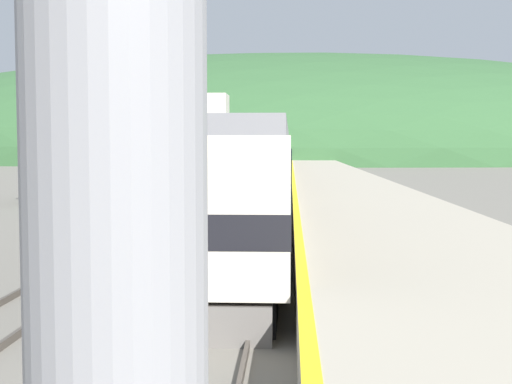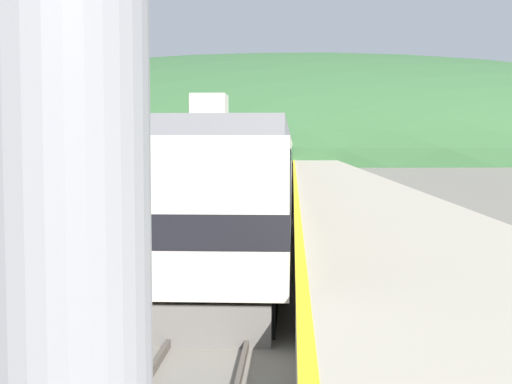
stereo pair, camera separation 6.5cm
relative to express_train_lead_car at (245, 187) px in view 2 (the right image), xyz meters
The scene contains 10 objects.
track_main 42.63m from the express_train_lead_car, 90.00° to the left, with size 1.52×180.00×0.16m.
track_siding 42.86m from the express_train_lead_car, 95.98° to the left, with size 1.52×180.00×0.16m.
platform 23.20m from the express_train_lead_car, 77.38° to the left, with size 6.90×140.00×1.15m.
distant_hills 137.23m from the express_train_lead_car, 90.00° to the left, with size 219.22×98.65×46.29m.
station_shed 24.43m from the express_train_lead_car, 116.17° to the left, with size 6.43×6.30×4.68m.
express_train_lead_car is the anchor object (origin of this frame).
carriage_second 21.83m from the express_train_lead_car, 90.00° to the left, with size 3.01×20.91×4.28m.
carriage_third 43.62m from the express_train_lead_car, 90.00° to the left, with size 3.01×20.91×4.28m.
carriage_fourth 65.40m from the express_train_lead_car, 90.00° to the left, with size 3.01×20.91×4.28m.
carriage_fifth 87.19m from the express_train_lead_car, 90.00° to the left, with size 3.01×20.91×4.28m.
Camera 2 is at (1.54, 4.69, 3.73)m, focal length 50.00 mm.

